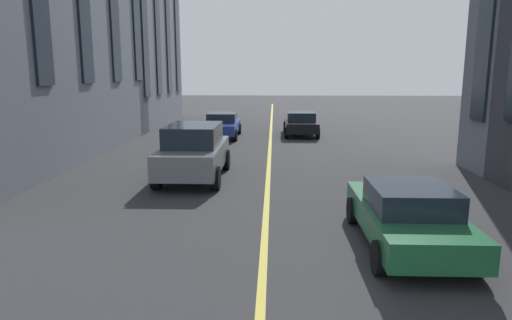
% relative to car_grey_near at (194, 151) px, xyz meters
% --- Properties ---
extents(lane_centre_line, '(80.00, 0.16, 0.01)m').
position_rel_car_grey_near_xyz_m(lane_centre_line, '(-1.77, -2.56, -0.96)').
color(lane_centre_line, '#D8C64C').
rests_on(lane_centre_line, ground_plane).
extents(car_grey_near, '(4.70, 2.14, 1.88)m').
position_rel_car_grey_near_xyz_m(car_grey_near, '(0.00, 0.00, 0.00)').
color(car_grey_near, slate).
rests_on(car_grey_near, ground_plane).
extents(car_black_far, '(4.40, 1.95, 1.37)m').
position_rel_car_grey_near_xyz_m(car_black_far, '(11.34, -4.32, -0.27)').
color(car_black_far, black).
rests_on(car_black_far, ground_plane).
extents(car_blue_parked_a, '(4.40, 1.95, 1.37)m').
position_rel_car_grey_near_xyz_m(car_blue_parked_a, '(10.31, 0.19, -0.27)').
color(car_blue_parked_a, navy).
rests_on(car_blue_parked_a, ground_plane).
extents(car_green_oncoming, '(4.40, 1.95, 1.37)m').
position_rel_car_grey_near_xyz_m(car_green_oncoming, '(-6.14, -5.56, -0.27)').
color(car_green_oncoming, '#1E6038').
rests_on(car_green_oncoming, ground_plane).
extents(building_left_far, '(12.17, 13.56, 15.49)m').
position_rel_car_grey_near_xyz_m(building_left_far, '(16.64, 11.65, 6.78)').
color(building_left_far, slate).
rests_on(building_left_far, ground_plane).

